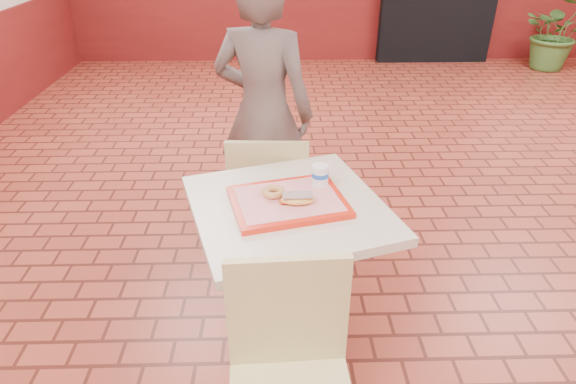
{
  "coord_description": "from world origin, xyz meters",
  "views": [
    {
      "loc": [
        -1.1,
        -2.23,
        1.88
      ],
      "look_at": [
        -1.05,
        -0.5,
        0.88
      ],
      "focal_mm": 30.0,
      "sensor_mm": 36.0,
      "label": 1
    }
  ],
  "objects_px": {
    "chair_main_front": "(290,373)",
    "serving_tray": "(288,201)",
    "main_table": "(288,255)",
    "ring_donut": "(273,192)",
    "paper_cup": "(320,175)",
    "potted_plant": "(557,33)",
    "chair_main_back": "(269,200)",
    "long_john_donut": "(297,199)",
    "customer": "(264,114)"
  },
  "relations": [
    {
      "from": "chair_main_front",
      "to": "serving_tray",
      "type": "bearing_deg",
      "value": 86.45
    },
    {
      "from": "main_table",
      "to": "ring_donut",
      "type": "relative_size",
      "value": 8.56
    },
    {
      "from": "chair_main_front",
      "to": "paper_cup",
      "type": "xyz_separation_m",
      "value": [
        0.15,
        0.73,
        0.39
      ]
    },
    {
      "from": "paper_cup",
      "to": "potted_plant",
      "type": "relative_size",
      "value": 0.09
    },
    {
      "from": "chair_main_front",
      "to": "chair_main_back",
      "type": "xyz_separation_m",
      "value": [
        -0.08,
        1.18,
        -0.01
      ]
    },
    {
      "from": "chair_main_back",
      "to": "paper_cup",
      "type": "height_order",
      "value": "paper_cup"
    },
    {
      "from": "long_john_donut",
      "to": "paper_cup",
      "type": "relative_size",
      "value": 1.61
    },
    {
      "from": "main_table",
      "to": "paper_cup",
      "type": "bearing_deg",
      "value": 39.2
    },
    {
      "from": "chair_main_back",
      "to": "paper_cup",
      "type": "distance_m",
      "value": 0.64
    },
    {
      "from": "chair_main_front",
      "to": "serving_tray",
      "type": "relative_size",
      "value": 1.98
    },
    {
      "from": "long_john_donut",
      "to": "serving_tray",
      "type": "bearing_deg",
      "value": 130.32
    },
    {
      "from": "serving_tray",
      "to": "customer",
      "type": "bearing_deg",
      "value": 96.64
    },
    {
      "from": "ring_donut",
      "to": "long_john_donut",
      "type": "xyz_separation_m",
      "value": [
        0.1,
        -0.07,
        0.01
      ]
    },
    {
      "from": "chair_main_front",
      "to": "serving_tray",
      "type": "xyz_separation_m",
      "value": [
        0.01,
        0.61,
        0.32
      ]
    },
    {
      "from": "chair_main_back",
      "to": "potted_plant",
      "type": "relative_size",
      "value": 0.93
    },
    {
      "from": "chair_main_back",
      "to": "customer",
      "type": "relative_size",
      "value": 0.54
    },
    {
      "from": "main_table",
      "to": "potted_plant",
      "type": "distance_m",
      "value": 6.2
    },
    {
      "from": "chair_main_back",
      "to": "customer",
      "type": "xyz_separation_m",
      "value": [
        -0.03,
        0.46,
        0.33
      ]
    },
    {
      "from": "serving_tray",
      "to": "long_john_donut",
      "type": "height_order",
      "value": "long_john_donut"
    },
    {
      "from": "customer",
      "to": "paper_cup",
      "type": "height_order",
      "value": "customer"
    },
    {
      "from": "chair_main_back",
      "to": "ring_donut",
      "type": "xyz_separation_m",
      "value": [
        0.03,
        -0.54,
        0.36
      ]
    },
    {
      "from": "paper_cup",
      "to": "potted_plant",
      "type": "height_order",
      "value": "potted_plant"
    },
    {
      "from": "serving_tray",
      "to": "paper_cup",
      "type": "bearing_deg",
      "value": 39.2
    },
    {
      "from": "chair_main_front",
      "to": "paper_cup",
      "type": "distance_m",
      "value": 0.84
    },
    {
      "from": "chair_main_back",
      "to": "ring_donut",
      "type": "distance_m",
      "value": 0.65
    },
    {
      "from": "chair_main_back",
      "to": "serving_tray",
      "type": "bearing_deg",
      "value": 101.44
    },
    {
      "from": "chair_main_front",
      "to": "long_john_donut",
      "type": "relative_size",
      "value": 6.18
    },
    {
      "from": "chair_main_back",
      "to": "serving_tray",
      "type": "distance_m",
      "value": 0.66
    },
    {
      "from": "customer",
      "to": "long_john_donut",
      "type": "distance_m",
      "value": 1.08
    },
    {
      "from": "customer",
      "to": "serving_tray",
      "type": "bearing_deg",
      "value": 114.3
    },
    {
      "from": "chair_main_front",
      "to": "potted_plant",
      "type": "relative_size",
      "value": 0.94
    },
    {
      "from": "potted_plant",
      "to": "long_john_donut",
      "type": "bearing_deg",
      "value": -127.21
    },
    {
      "from": "main_table",
      "to": "paper_cup",
      "type": "distance_m",
      "value": 0.39
    },
    {
      "from": "chair_main_front",
      "to": "ring_donut",
      "type": "xyz_separation_m",
      "value": [
        -0.05,
        0.64,
        0.35
      ]
    },
    {
      "from": "customer",
      "to": "chair_main_back",
      "type": "bearing_deg",
      "value": 111.46
    },
    {
      "from": "ring_donut",
      "to": "potted_plant",
      "type": "relative_size",
      "value": 0.1
    },
    {
      "from": "chair_main_back",
      "to": "potted_plant",
      "type": "xyz_separation_m",
      "value": [
        3.88,
        4.34,
        -0.02
      ]
    },
    {
      "from": "long_john_donut",
      "to": "potted_plant",
      "type": "distance_m",
      "value": 6.22
    },
    {
      "from": "main_table",
      "to": "long_john_donut",
      "type": "height_order",
      "value": "long_john_donut"
    },
    {
      "from": "paper_cup",
      "to": "chair_main_front",
      "type": "bearing_deg",
      "value": -101.73
    },
    {
      "from": "customer",
      "to": "paper_cup",
      "type": "bearing_deg",
      "value": 123.81
    },
    {
      "from": "serving_tray",
      "to": "long_john_donut",
      "type": "relative_size",
      "value": 3.12
    },
    {
      "from": "chair_main_back",
      "to": "ring_donut",
      "type": "height_order",
      "value": "chair_main_back"
    },
    {
      "from": "serving_tray",
      "to": "long_john_donut",
      "type": "distance_m",
      "value": 0.07
    },
    {
      "from": "serving_tray",
      "to": "potted_plant",
      "type": "xyz_separation_m",
      "value": [
        3.79,
        4.9,
        -0.35
      ]
    },
    {
      "from": "paper_cup",
      "to": "potted_plant",
      "type": "distance_m",
      "value": 6.03
    },
    {
      "from": "long_john_donut",
      "to": "chair_main_front",
      "type": "bearing_deg",
      "value": -94.39
    },
    {
      "from": "long_john_donut",
      "to": "chair_main_back",
      "type": "bearing_deg",
      "value": 101.57
    },
    {
      "from": "main_table",
      "to": "chair_main_back",
      "type": "bearing_deg",
      "value": 98.91
    },
    {
      "from": "chair_main_front",
      "to": "customer",
      "type": "xyz_separation_m",
      "value": [
        -0.11,
        1.63,
        0.33
      ]
    }
  ]
}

